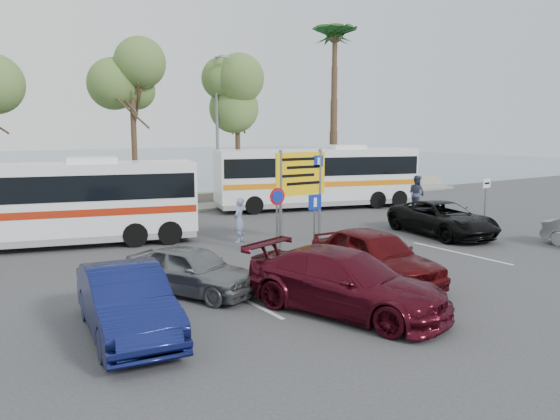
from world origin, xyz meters
TOP-DOWN VIEW (x-y plane):
  - ground at (0.00, 0.00)m, footprint 120.00×120.00m
  - kerb_strip at (0.00, 14.00)m, footprint 44.00×2.40m
  - seawall at (0.00, 16.00)m, footprint 48.00×0.80m
  - sea at (0.00, 60.00)m, footprint 140.00×140.00m
  - tree_mid at (-1.50, 14.00)m, footprint 3.20×3.20m
  - tree_right at (4.50, 14.00)m, footprint 3.20×3.20m
  - palm_tree at (11.50, 14.00)m, footprint 4.80×4.80m
  - street_lamp_right at (3.00, 13.52)m, footprint 0.45×1.15m
  - direction_sign at (1.00, 3.20)m, footprint 2.20×0.12m
  - sign_no_stop at (-0.60, 2.38)m, footprint 0.60×0.08m
  - sign_parking at (-0.20, 0.79)m, footprint 0.50×0.07m
  - sign_taxi at (9.80, 1.49)m, footprint 0.50×0.07m
  - lane_markings at (-1.14, -1.00)m, footprint 12.02×4.20m
  - coach_bus_left at (-6.84, 8.17)m, footprint 10.82×4.99m
  - coach_bus_right at (7.50, 10.50)m, footprint 11.34×5.44m
  - car_silver_a at (-4.98, -0.07)m, footprint 3.05×4.10m
  - car_blue at (-7.38, -2.01)m, footprint 2.11×4.60m
  - car_maroon at (-2.58, -3.50)m, footprint 3.60×5.52m
  - car_red at (-0.18, -2.01)m, footprint 2.15×4.65m
  - suv_black at (7.00, 1.50)m, footprint 3.09×5.31m
  - pedestrian_near at (-0.61, 5.00)m, footprint 0.75×0.71m
  - pedestrian_far at (11.00, 6.50)m, footprint 0.75×0.95m

SIDE VIEW (x-z plane):
  - ground at x=0.00m, z-range 0.00..0.00m
  - lane_markings at x=-1.14m, z-range 0.00..0.01m
  - sea at x=0.00m, z-range 0.01..0.01m
  - kerb_strip at x=0.00m, z-range 0.00..0.15m
  - seawall at x=0.00m, z-range 0.00..0.60m
  - car_silver_a at x=-4.98m, z-range 0.00..1.30m
  - suv_black at x=7.00m, z-range 0.00..1.39m
  - car_blue at x=-7.38m, z-range 0.00..1.46m
  - car_maroon at x=-2.58m, z-range 0.00..1.49m
  - car_red at x=-0.18m, z-range 0.00..1.55m
  - pedestrian_near at x=-0.61m, z-range 0.00..1.72m
  - pedestrian_far at x=11.00m, z-range 0.00..1.94m
  - sign_taxi at x=9.80m, z-range 0.32..2.52m
  - sign_parking at x=-0.20m, z-range 0.34..2.59m
  - coach_bus_left at x=-6.84m, z-range -0.12..3.19m
  - sign_no_stop at x=-0.60m, z-range 0.40..2.75m
  - coach_bus_right at x=7.50m, z-range -0.13..3.34m
  - direction_sign at x=1.00m, z-range 0.63..4.23m
  - street_lamp_right at x=3.00m, z-range 0.59..8.60m
  - tree_right at x=4.50m, z-range 2.47..9.87m
  - tree_mid at x=-1.50m, z-range 2.65..10.65m
  - palm_tree at x=11.50m, z-range 4.27..15.47m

